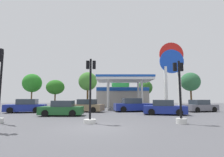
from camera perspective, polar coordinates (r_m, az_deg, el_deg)
ground_plane at (r=9.97m, az=-5.47°, el=-16.16°), size 90.00×90.00×0.00m
gas_station at (r=31.24m, az=3.38°, el=-5.63°), size 9.02×12.51×4.83m
station_pole_sign at (r=29.56m, az=19.46°, el=3.85°), size 3.95×0.56×10.80m
car_0 at (r=21.95m, az=-26.92°, el=-8.34°), size 4.52×2.53×1.53m
car_1 at (r=17.89m, az=17.10°, el=-9.44°), size 4.36×2.56×1.46m
car_2 at (r=20.72m, az=-8.70°, el=-9.15°), size 4.49×2.80×1.50m
car_3 at (r=21.11m, az=6.95°, el=-8.98°), size 4.76×2.61×1.62m
car_4 at (r=16.80m, az=-16.54°, el=-9.75°), size 3.96×1.84×1.41m
car_5 at (r=23.34m, az=27.51°, el=-8.27°), size 4.29×2.72×1.43m
traffic_signal_0 at (r=12.15m, az=21.93°, el=-6.80°), size 0.67×0.69×4.15m
traffic_signal_2 at (r=11.54m, az=-7.33°, el=-7.56°), size 0.82×0.82×4.33m
tree_0 at (r=40.49m, az=-25.24°, el=-1.39°), size 3.99×3.99×6.80m
tree_1 at (r=37.91m, az=-18.50°, el=-2.79°), size 3.78×3.78×5.42m
tree_2 at (r=35.21m, az=-8.14°, el=-1.00°), size 3.77×3.77×6.89m
tree_3 at (r=35.58m, az=2.83°, el=-2.07°), size 3.69×3.69×6.17m
tree_4 at (r=37.62m, az=11.10°, el=-3.05°), size 3.10×3.10×5.38m
tree_5 at (r=38.62m, az=24.84°, el=-1.03°), size 3.89×3.89×6.85m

